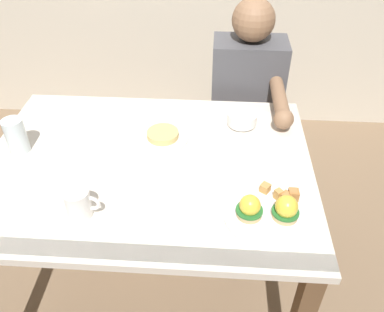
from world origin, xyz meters
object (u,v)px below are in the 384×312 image
at_px(coffee_mug, 79,202).
at_px(diner_person, 247,102).
at_px(eggs_benedict_plate, 269,210).
at_px(side_plate, 163,136).
at_px(fork, 247,152).
at_px(water_glass_near, 17,137).
at_px(fruit_bowl, 242,119).
at_px(dining_table, 149,184).

distance_m(coffee_mug, diner_person, 1.04).
height_order(eggs_benedict_plate, side_plate, eggs_benedict_plate).
xyz_separation_m(fork, water_glass_near, (-0.85, -0.04, 0.06)).
distance_m(fork, water_glass_near, 0.86).
height_order(coffee_mug, water_glass_near, water_glass_near).
bearing_deg(coffee_mug, eggs_benedict_plate, 2.78).
xyz_separation_m(eggs_benedict_plate, fruit_bowl, (-0.07, 0.50, 0.00)).
distance_m(fruit_bowl, diner_person, 0.36).
height_order(dining_table, water_glass_near, water_glass_near).
bearing_deg(diner_person, side_plate, -127.90).
xyz_separation_m(eggs_benedict_plate, diner_person, (-0.02, 0.84, -0.12)).
height_order(eggs_benedict_plate, diner_person, diner_person).
relative_size(eggs_benedict_plate, fruit_bowl, 2.25).
bearing_deg(fork, diner_person, 86.75).
bearing_deg(coffee_mug, side_plate, 62.95).
height_order(coffee_mug, side_plate, coffee_mug).
bearing_deg(side_plate, diner_person, 52.10).
height_order(fork, side_plate, side_plate).
distance_m(fruit_bowl, coffee_mug, 0.74).
relative_size(fruit_bowl, fork, 0.83).
distance_m(eggs_benedict_plate, fruit_bowl, 0.51).
bearing_deg(dining_table, fork, 13.28).
bearing_deg(side_plate, fruit_bowl, 21.03).
relative_size(fork, side_plate, 0.73).
relative_size(fruit_bowl, coffee_mug, 1.08).
bearing_deg(side_plate, water_glass_near, -168.87).
bearing_deg(side_plate, fork, -10.44).
xyz_separation_m(side_plate, diner_person, (0.35, 0.45, -0.10)).
xyz_separation_m(fruit_bowl, diner_person, (0.04, 0.33, -0.12)).
relative_size(dining_table, diner_person, 1.05).
relative_size(fruit_bowl, diner_person, 0.11).
xyz_separation_m(dining_table, fork, (0.37, 0.09, 0.11)).
bearing_deg(eggs_benedict_plate, dining_table, 150.77).
height_order(fruit_bowl, coffee_mug, coffee_mug).
bearing_deg(water_glass_near, dining_table, -4.92).
relative_size(eggs_benedict_plate, side_plate, 1.35).
distance_m(water_glass_near, side_plate, 0.54).
bearing_deg(fruit_bowl, dining_table, -142.99).
bearing_deg(fruit_bowl, water_glass_near, -165.09).
distance_m(dining_table, side_plate, 0.19).
xyz_separation_m(coffee_mug, side_plate, (0.21, 0.41, -0.04)).
bearing_deg(diner_person, fork, -93.25).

